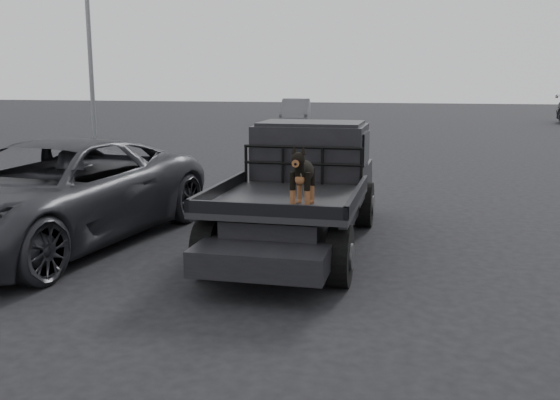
% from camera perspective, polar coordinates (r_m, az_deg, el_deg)
% --- Properties ---
extents(ground, '(120.00, 120.00, 0.00)m').
position_cam_1_polar(ground, '(7.62, -7.23, -8.00)').
color(ground, black).
rests_on(ground, ground).
extents(flatbed_ute, '(2.00, 5.40, 0.92)m').
position_cam_1_polar(flatbed_ute, '(9.29, 1.80, -1.49)').
color(flatbed_ute, black).
rests_on(flatbed_ute, ground).
extents(ute_cab, '(1.72, 1.30, 0.88)m').
position_cam_1_polar(ute_cab, '(10.07, 2.88, 4.66)').
color(ute_cab, black).
rests_on(ute_cab, flatbed_ute).
extents(headache_rack, '(1.80, 0.08, 0.55)m').
position_cam_1_polar(headache_rack, '(9.35, 2.07, 3.17)').
color(headache_rack, black).
rests_on(headache_rack, flatbed_ute).
extents(dog, '(0.32, 0.60, 0.74)m').
position_cam_1_polar(dog, '(7.68, 2.10, 2.16)').
color(dog, black).
rests_on(dog, flatbed_ute).
extents(parked_suv, '(3.27, 5.92, 1.57)m').
position_cam_1_polar(parked_suv, '(9.91, -20.23, 0.53)').
color(parked_suv, '#323338').
rests_on(parked_suv, ground).
extents(distant_car_a, '(2.06, 4.42, 1.40)m').
position_cam_1_polar(distant_car_a, '(34.66, 1.44, 8.09)').
color(distant_car_a, '#545459').
rests_on(distant_car_a, ground).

